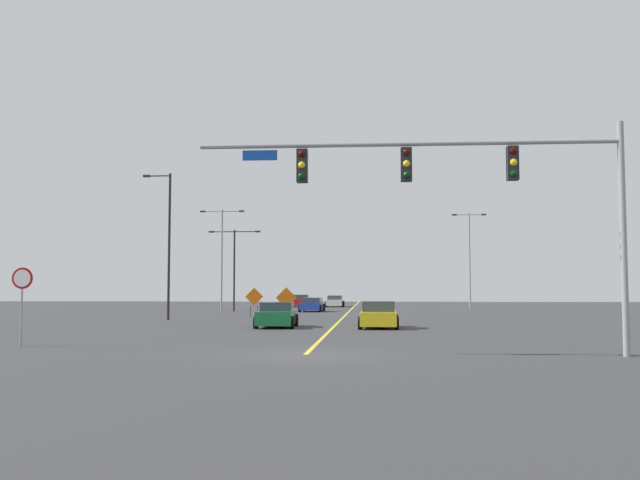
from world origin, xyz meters
TOP-DOWN VIEW (x-y plane):
  - ground at (0.00, 0.00)m, footprint 174.14×174.14m
  - road_centre_stripe at (0.00, 48.37)m, footprint 0.16×96.74m
  - traffic_signal_assembly at (4.95, -0.02)m, footprint 13.07×0.44m
  - stop_sign at (-10.27, 2.32)m, footprint 0.76×0.07m
  - street_lamp_mid_right at (-11.23, 39.99)m, footprint 3.94×0.24m
  - street_lamp_near_right at (-10.20, 40.50)m, footprint 4.64×0.24m
  - street_lamp_near_left at (-11.19, 23.14)m, footprint 1.87×0.24m
  - street_lamp_far_right at (11.39, 47.07)m, footprint 3.24×0.24m
  - construction_sign_median_near at (-6.41, 28.64)m, footprint 1.27×0.34m
  - construction_sign_median_far at (-3.33, 22.38)m, footprint 1.30×0.19m
  - car_green_near at (-2.95, 15.20)m, footprint 2.13×4.11m
  - car_white_passing at (-2.07, 56.73)m, footprint 1.97×4.22m
  - car_red_mid at (-5.88, 56.53)m, footprint 2.17×3.97m
  - car_yellow_far at (2.38, 14.83)m, footprint 2.10×4.10m
  - car_blue_approaching at (-3.23, 40.38)m, footprint 2.13×3.95m

SIDE VIEW (x-z plane):
  - ground at x=0.00m, z-range 0.00..0.00m
  - road_centre_stripe at x=0.00m, z-range 0.00..0.01m
  - car_blue_approaching at x=-3.23m, z-range -0.02..1.21m
  - car_white_passing at x=-2.07m, z-range -0.02..1.24m
  - car_green_near at x=-2.95m, z-range -0.04..1.28m
  - car_yellow_far at x=2.38m, z-range -0.05..1.33m
  - car_red_mid at x=-5.88m, z-range -0.03..1.31m
  - construction_sign_median_near at x=-6.41m, z-range 0.29..2.38m
  - construction_sign_median_far at x=-3.33m, z-range 0.29..2.39m
  - stop_sign at x=-10.27m, z-range 0.56..3.34m
  - street_lamp_near_right at x=-10.20m, z-range 0.81..8.05m
  - street_lamp_near_left at x=-11.19m, z-range 0.43..9.94m
  - street_lamp_mid_right at x=-11.23m, z-range 0.80..9.82m
  - traffic_signal_assembly at x=4.95m, z-range 1.82..8.92m
  - street_lamp_far_right at x=11.39m, z-range 0.75..10.03m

